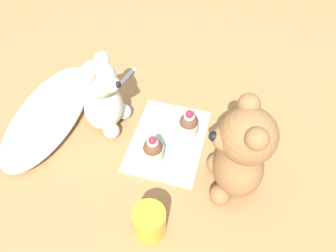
# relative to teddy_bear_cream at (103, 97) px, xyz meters

# --- Properties ---
(ground_plane) EXTENTS (4.00, 4.00, 0.00)m
(ground_plane) POSITION_rel_teddy_bear_cream_xyz_m (-0.01, -0.16, -0.09)
(ground_plane) COLOR #9E7042
(knitted_placemat) EXTENTS (0.23, 0.17, 0.01)m
(knitted_placemat) POSITION_rel_teddy_bear_cream_xyz_m (-0.01, -0.16, -0.09)
(knitted_placemat) COLOR #8EBC99
(knitted_placemat) RESTS_ON ground_plane
(tulle_cloth) EXTENTS (0.36, 0.15, 0.04)m
(tulle_cloth) POSITION_rel_teddy_bear_cream_xyz_m (-0.03, 0.15, -0.07)
(tulle_cloth) COLOR silver
(tulle_cloth) RESTS_ON ground_plane
(teddy_bear_cream) EXTENTS (0.11, 0.10, 0.20)m
(teddy_bear_cream) POSITION_rel_teddy_bear_cream_xyz_m (0.00, 0.00, 0.00)
(teddy_bear_cream) COLOR beige
(teddy_bear_cream) RESTS_ON ground_plane
(teddy_bear_tan) EXTENTS (0.14, 0.13, 0.23)m
(teddy_bear_tan) POSITION_rel_teddy_bear_cream_xyz_m (-0.09, -0.32, 0.02)
(teddy_bear_tan) COLOR olive
(teddy_bear_tan) RESTS_ON ground_plane
(cupcake_near_cream_bear) EXTENTS (0.05, 0.05, 0.07)m
(cupcake_near_cream_bear) POSITION_rel_teddy_bear_cream_xyz_m (-0.07, -0.14, -0.06)
(cupcake_near_cream_bear) COLOR #B2ADA3
(cupcake_near_cream_bear) RESTS_ON knitted_placemat
(cupcake_near_tan_bear) EXTENTS (0.05, 0.05, 0.07)m
(cupcake_near_tan_bear) POSITION_rel_teddy_bear_cream_xyz_m (0.02, -0.20, -0.06)
(cupcake_near_tan_bear) COLOR #B2ADA3
(cupcake_near_tan_bear) RESTS_ON knitted_placemat
(juice_glass) EXTENTS (0.06, 0.06, 0.07)m
(juice_glass) POSITION_rel_teddy_bear_cream_xyz_m (-0.23, -0.18, -0.06)
(juice_glass) COLOR orange
(juice_glass) RESTS_ON ground_plane
(teaspoon) EXTENTS (0.11, 0.04, 0.01)m
(teaspoon) POSITION_rel_teddy_bear_cream_xyz_m (0.16, 0.02, -0.09)
(teaspoon) COLOR silver
(teaspoon) RESTS_ON ground_plane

